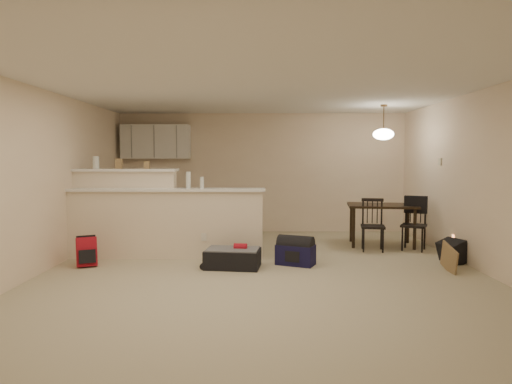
{
  "coord_description": "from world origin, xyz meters",
  "views": [
    {
      "loc": [
        -0.03,
        -6.15,
        1.55
      ],
      "look_at": [
        -0.1,
        0.7,
        1.05
      ],
      "focal_mm": 32.0,
      "sensor_mm": 36.0,
      "label": 1
    }
  ],
  "objects_px": {
    "dining_chair_near": "(373,225)",
    "dining_chair_far": "(414,224)",
    "navy_duffel": "(296,255)",
    "red_backpack": "(87,252)",
    "black_daypack": "(453,252)",
    "dining_table": "(382,209)",
    "pendant_lamp": "(383,134)",
    "suitcase": "(233,259)"
  },
  "relations": [
    {
      "from": "dining_chair_near",
      "to": "dining_chair_far",
      "type": "xyz_separation_m",
      "value": [
        0.71,
        0.07,
        0.01
      ]
    },
    {
      "from": "dining_chair_near",
      "to": "navy_duffel",
      "type": "xyz_separation_m",
      "value": [
        -1.37,
        -1.02,
        -0.29
      ]
    },
    {
      "from": "red_backpack",
      "to": "black_daypack",
      "type": "distance_m",
      "value": 5.4
    },
    {
      "from": "dining_table",
      "to": "dining_chair_far",
      "type": "bearing_deg",
      "value": -36.8
    },
    {
      "from": "pendant_lamp",
      "to": "black_daypack",
      "type": "bearing_deg",
      "value": -61.82
    },
    {
      "from": "dining_chair_far",
      "to": "navy_duffel",
      "type": "bearing_deg",
      "value": -125.65
    },
    {
      "from": "pendant_lamp",
      "to": "dining_chair_near",
      "type": "relative_size",
      "value": 0.71
    },
    {
      "from": "suitcase",
      "to": "navy_duffel",
      "type": "distance_m",
      "value": 0.93
    },
    {
      "from": "pendant_lamp",
      "to": "black_daypack",
      "type": "xyz_separation_m",
      "value": [
        0.72,
        -1.34,
        -1.83
      ]
    },
    {
      "from": "pendant_lamp",
      "to": "suitcase",
      "type": "distance_m",
      "value": 3.59
    },
    {
      "from": "dining_chair_near",
      "to": "dining_chair_far",
      "type": "distance_m",
      "value": 0.71
    },
    {
      "from": "red_backpack",
      "to": "black_daypack",
      "type": "bearing_deg",
      "value": -21.69
    },
    {
      "from": "pendant_lamp",
      "to": "navy_duffel",
      "type": "bearing_deg",
      "value": -137.62
    },
    {
      "from": "red_backpack",
      "to": "suitcase",
      "type": "bearing_deg",
      "value": -26.34
    },
    {
      "from": "red_backpack",
      "to": "dining_table",
      "type": "bearing_deg",
      "value": -5.57
    },
    {
      "from": "black_daypack",
      "to": "navy_duffel",
      "type": "bearing_deg",
      "value": 72.34
    },
    {
      "from": "dining_table",
      "to": "pendant_lamp",
      "type": "height_order",
      "value": "pendant_lamp"
    },
    {
      "from": "dining_chair_near",
      "to": "suitcase",
      "type": "relative_size",
      "value": 1.14
    },
    {
      "from": "dining_table",
      "to": "red_backpack",
      "type": "relative_size",
      "value": 3.05
    },
    {
      "from": "dining_table",
      "to": "dining_chair_near",
      "type": "bearing_deg",
      "value": -111.92
    },
    {
      "from": "dining_chair_near",
      "to": "dining_table",
      "type": "bearing_deg",
      "value": 69.84
    },
    {
      "from": "dining_table",
      "to": "pendant_lamp",
      "type": "xyz_separation_m",
      "value": [
        -0.0,
        -0.0,
        1.34
      ]
    },
    {
      "from": "dining_chair_far",
      "to": "red_backpack",
      "type": "height_order",
      "value": "dining_chair_far"
    },
    {
      "from": "red_backpack",
      "to": "navy_duffel",
      "type": "distance_m",
      "value": 3.03
    },
    {
      "from": "suitcase",
      "to": "navy_duffel",
      "type": "relative_size",
      "value": 1.42
    },
    {
      "from": "suitcase",
      "to": "dining_chair_far",
      "type": "bearing_deg",
      "value": 29.67
    },
    {
      "from": "dining_table",
      "to": "dining_chair_near",
      "type": "distance_m",
      "value": 0.6
    },
    {
      "from": "black_daypack",
      "to": "dining_chair_far",
      "type": "bearing_deg",
      "value": -4.52
    },
    {
      "from": "navy_duffel",
      "to": "black_daypack",
      "type": "xyz_separation_m",
      "value": [
        2.37,
        0.17,
        0.02
      ]
    },
    {
      "from": "pendant_lamp",
      "to": "red_backpack",
      "type": "distance_m",
      "value": 5.26
    },
    {
      "from": "pendant_lamp",
      "to": "dining_table",
      "type": "bearing_deg",
      "value": 45.0
    },
    {
      "from": "dining_table",
      "to": "navy_duffel",
      "type": "bearing_deg",
      "value": -130.04
    },
    {
      "from": "dining_chair_far",
      "to": "suitcase",
      "type": "relative_size",
      "value": 1.17
    },
    {
      "from": "red_backpack",
      "to": "black_daypack",
      "type": "relative_size",
      "value": 1.13
    },
    {
      "from": "dining_chair_far",
      "to": "navy_duffel",
      "type": "xyz_separation_m",
      "value": [
        -2.08,
        -1.08,
        -0.3
      ]
    },
    {
      "from": "pendant_lamp",
      "to": "dining_chair_near",
      "type": "distance_m",
      "value": 1.65
    },
    {
      "from": "dining_chair_far",
      "to": "navy_duffel",
      "type": "distance_m",
      "value": 2.37
    },
    {
      "from": "suitcase",
      "to": "dining_chair_near",
      "type": "bearing_deg",
      "value": 34.46
    },
    {
      "from": "navy_duffel",
      "to": "dining_chair_near",
      "type": "bearing_deg",
      "value": 59.55
    },
    {
      "from": "dining_table",
      "to": "red_backpack",
      "type": "height_order",
      "value": "dining_table"
    },
    {
      "from": "dining_chair_far",
      "to": "suitcase",
      "type": "xyz_separation_m",
      "value": [
        -2.99,
        -1.26,
        -0.32
      ]
    },
    {
      "from": "dining_table",
      "to": "black_daypack",
      "type": "relative_size",
      "value": 3.43
    }
  ]
}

